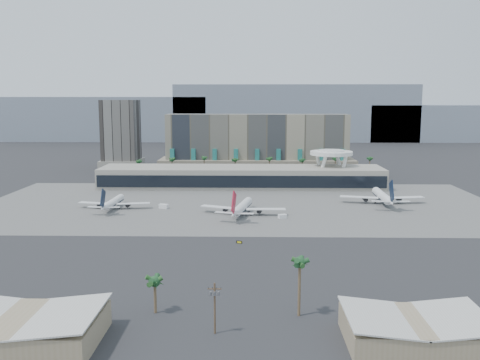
{
  "coord_description": "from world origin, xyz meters",
  "views": [
    {
      "loc": [
        6.32,
        -211.03,
        53.03
      ],
      "look_at": [
        0.67,
        40.0,
        14.69
      ],
      "focal_mm": 40.0,
      "sensor_mm": 36.0,
      "label": 1
    }
  ],
  "objects_px": {
    "airliner_right": "(383,196)",
    "service_vehicle_b": "(282,216)",
    "airliner_left": "(113,202)",
    "service_vehicle_a": "(164,206)",
    "taxiway_sign": "(239,242)",
    "airliner_centre": "(242,207)",
    "utility_pole": "(215,304)"
  },
  "relations": [
    {
      "from": "utility_pole",
      "to": "airliner_centre",
      "type": "distance_m",
      "value": 126.08
    },
    {
      "from": "service_vehicle_a",
      "to": "service_vehicle_b",
      "type": "relative_size",
      "value": 1.24
    },
    {
      "from": "taxiway_sign",
      "to": "service_vehicle_b",
      "type": "bearing_deg",
      "value": 84.06
    },
    {
      "from": "airliner_left",
      "to": "service_vehicle_a",
      "type": "distance_m",
      "value": 24.43
    },
    {
      "from": "airliner_right",
      "to": "service_vehicle_a",
      "type": "distance_m",
      "value": 110.55
    },
    {
      "from": "airliner_left",
      "to": "service_vehicle_a",
      "type": "bearing_deg",
      "value": 5.45
    },
    {
      "from": "airliner_centre",
      "to": "airliner_left",
      "type": "bearing_deg",
      "value": 179.84
    },
    {
      "from": "utility_pole",
      "to": "airliner_right",
      "type": "relative_size",
      "value": 0.27
    },
    {
      "from": "airliner_right",
      "to": "service_vehicle_a",
      "type": "height_order",
      "value": "airliner_right"
    },
    {
      "from": "taxiway_sign",
      "to": "service_vehicle_a",
      "type": "bearing_deg",
      "value": 138.98
    },
    {
      "from": "airliner_centre",
      "to": "service_vehicle_a",
      "type": "xyz_separation_m",
      "value": [
        -38.51,
        13.44,
        -2.53
      ]
    },
    {
      "from": "airliner_left",
      "to": "service_vehicle_b",
      "type": "distance_m",
      "value": 83.25
    },
    {
      "from": "airliner_right",
      "to": "service_vehicle_b",
      "type": "bearing_deg",
      "value": -145.2
    },
    {
      "from": "utility_pole",
      "to": "service_vehicle_b",
      "type": "relative_size",
      "value": 3.36
    },
    {
      "from": "airliner_left",
      "to": "service_vehicle_a",
      "type": "xyz_separation_m",
      "value": [
        24.3,
        1.39,
        -2.11
      ]
    },
    {
      "from": "airliner_centre",
      "to": "service_vehicle_a",
      "type": "distance_m",
      "value": 40.87
    },
    {
      "from": "utility_pole",
      "to": "service_vehicle_a",
      "type": "relative_size",
      "value": 2.71
    },
    {
      "from": "airliner_left",
      "to": "airliner_centre",
      "type": "xyz_separation_m",
      "value": [
        62.81,
        -12.05,
        0.42
      ]
    },
    {
      "from": "airliner_left",
      "to": "taxiway_sign",
      "type": "height_order",
      "value": "airliner_left"
    },
    {
      "from": "utility_pole",
      "to": "service_vehicle_b",
      "type": "bearing_deg",
      "value": 79.51
    },
    {
      "from": "airliner_left",
      "to": "service_vehicle_b",
      "type": "xyz_separation_m",
      "value": [
        80.99,
        -19.11,
        -2.27
      ]
    },
    {
      "from": "utility_pole",
      "to": "taxiway_sign",
      "type": "distance_m",
      "value": 77.08
    },
    {
      "from": "airliner_right",
      "to": "taxiway_sign",
      "type": "bearing_deg",
      "value": -131.36
    },
    {
      "from": "airliner_centre",
      "to": "service_vehicle_a",
      "type": "relative_size",
      "value": 9.32
    },
    {
      "from": "utility_pole",
      "to": "airliner_centre",
      "type": "relative_size",
      "value": 0.29
    },
    {
      "from": "service_vehicle_b",
      "to": "taxiway_sign",
      "type": "relative_size",
      "value": 1.62
    },
    {
      "from": "utility_pole",
      "to": "airliner_centre",
      "type": "height_order",
      "value": "airliner_centre"
    },
    {
      "from": "airliner_left",
      "to": "service_vehicle_b",
      "type": "bearing_deg",
      "value": -11.11
    },
    {
      "from": "airliner_centre",
      "to": "taxiway_sign",
      "type": "height_order",
      "value": "airliner_centre"
    },
    {
      "from": "airliner_right",
      "to": "taxiway_sign",
      "type": "xyz_separation_m",
      "value": [
        -71.18,
        -77.15,
        -3.35
      ]
    },
    {
      "from": "airliner_right",
      "to": "service_vehicle_b",
      "type": "height_order",
      "value": "airliner_right"
    },
    {
      "from": "service_vehicle_b",
      "to": "taxiway_sign",
      "type": "xyz_separation_m",
      "value": [
        -18.31,
        -42.2,
        -0.42
      ]
    }
  ]
}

